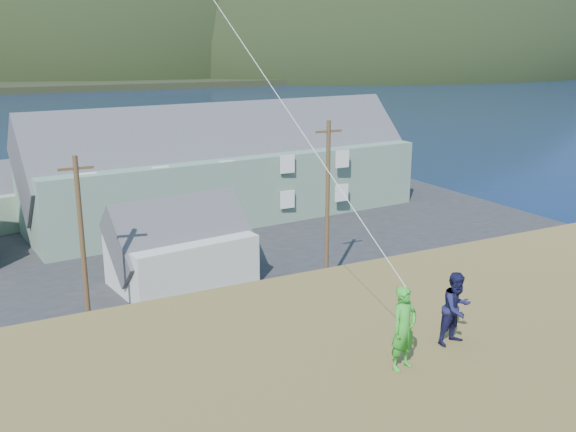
% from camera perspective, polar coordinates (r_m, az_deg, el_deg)
% --- Properties ---
extents(ground, '(900.00, 900.00, 0.00)m').
position_cam_1_polar(ground, '(32.33, -13.99, -10.87)').
color(ground, '#0A1638').
rests_on(ground, ground).
extents(grass_strip, '(110.00, 8.00, 0.10)m').
position_cam_1_polar(grass_strip, '(30.56, -13.06, -12.30)').
color(grass_strip, '#4C3D19').
rests_on(grass_strip, ground).
extents(waterfront_lot, '(72.00, 36.00, 0.12)m').
position_cam_1_polar(waterfront_lot, '(47.98, -18.91, -2.53)').
color(waterfront_lot, '#28282B').
rests_on(waterfront_lot, ground).
extents(far_hills, '(760.00, 265.00, 143.00)m').
position_cam_1_polar(far_hills, '(310.95, -20.25, 11.97)').
color(far_hills, black).
rests_on(far_hills, ground).
extents(lodge, '(32.63, 11.50, 11.26)m').
position_cam_1_polar(lodge, '(52.52, -5.28, 4.52)').
color(lodge, slate).
rests_on(lodge, waterfront_lot).
extents(shed_white, '(8.62, 6.29, 6.38)m').
position_cam_1_polar(shed_white, '(38.07, -9.51, -2.64)').
color(shed_white, silver).
rests_on(shed_white, waterfront_lot).
extents(shed_palegreen_far, '(10.27, 7.27, 6.25)m').
position_cam_1_polar(shed_palegreen_far, '(55.02, -21.80, 1.92)').
color(shed_palegreen_far, gray).
rests_on(shed_palegreen_far, waterfront_lot).
extents(utility_poles, '(30.92, 0.24, 9.83)m').
position_cam_1_polar(utility_poles, '(31.53, -20.23, -2.53)').
color(utility_poles, '#47331E').
rests_on(utility_poles, waterfront_lot).
extents(kite_flyer_green, '(0.75, 0.57, 1.84)m').
position_cam_1_polar(kite_flyer_green, '(13.88, 10.26, -9.79)').
color(kite_flyer_green, green).
rests_on(kite_flyer_green, hillside).
extents(kite_flyer_navy, '(0.91, 0.74, 1.72)m').
position_cam_1_polar(kite_flyer_navy, '(15.27, 14.75, -7.94)').
color(kite_flyer_navy, '#16173E').
rests_on(kite_flyer_navy, hillside).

